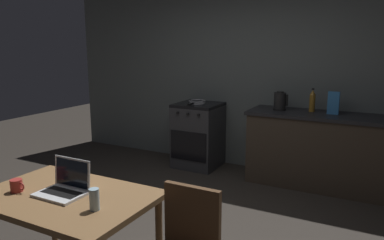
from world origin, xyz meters
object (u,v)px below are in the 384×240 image
dining_table (66,205)px  laptop (64,187)px  stove_oven (198,135)px  cereal_box (333,103)px  frying_pan (197,102)px  bottle_b (312,101)px  coffee_mug (17,186)px  drinking_glass (94,199)px  electric_kettle (280,101)px

dining_table → laptop: laptop is taller
stove_oven → cereal_box: cereal_box is taller
stove_oven → frying_pan: (-0.01, -0.03, 0.48)m
stove_oven → dining_table: bearing=-80.6°
frying_pan → bottle_b: 1.55m
bottle_b → stove_oven: bearing=-176.9°
dining_table → frying_pan: frying_pan is taller
laptop → coffee_mug: (-0.31, -0.13, -0.00)m
laptop → frying_pan: size_ratio=0.78×
dining_table → drinking_glass: 0.38m
coffee_mug → bottle_b: (1.38, 3.12, 0.27)m
frying_pan → bottle_b: bottle_b is taller
electric_kettle → drinking_glass: bearing=-96.2°
laptop → electric_kettle: bearing=69.9°
coffee_mug → bottle_b: bottle_b is taller
dining_table → bottle_b: bottle_b is taller
dining_table → coffee_mug: 0.37m
electric_kettle → cereal_box: 0.63m
stove_oven → electric_kettle: (1.15, 0.00, 0.57)m
coffee_mug → stove_oven: bearing=92.8°
drinking_glass → bottle_b: size_ratio=0.47×
coffee_mug → frying_pan: bearing=93.0°
drinking_glass → coffee_mug: bearing=-177.4°
frying_pan → bottle_b: (1.54, 0.11, 0.11)m
cereal_box → bottle_b: (-0.25, 0.06, 0.00)m
laptop → drinking_glass: 0.37m
dining_table → drinking_glass: (0.34, -0.09, 0.15)m
stove_oven → coffee_mug: size_ratio=7.57×
drinking_glass → cereal_box: 3.19m
dining_table → coffee_mug: size_ratio=9.75×
coffee_mug → bottle_b: size_ratio=0.42×
dining_table → laptop: 0.13m
electric_kettle → coffee_mug: bearing=-108.2°
drinking_glass → bottle_b: bearing=77.1°
stove_oven → frying_pan: frying_pan is taller
dining_table → bottle_b: 3.20m
drinking_glass → electric_kettle: bearing=83.8°
stove_oven → dining_table: size_ratio=0.78×
laptop → drinking_glass: bearing=-21.9°
dining_table → laptop: size_ratio=3.67×
drinking_glass → bottle_b: 3.18m
dining_table → bottle_b: (1.05, 3.00, 0.39)m
electric_kettle → frying_pan: electric_kettle is taller
stove_oven → laptop: 2.97m
laptop → bottle_b: size_ratio=1.11×
electric_kettle → stove_oven: bearing=-179.9°
stove_oven → laptop: size_ratio=2.84×
frying_pan → drinking_glass: (0.83, -2.98, -0.13)m
laptop → frying_pan: bearing=92.5°
stove_oven → drinking_glass: (0.82, -3.01, 0.35)m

